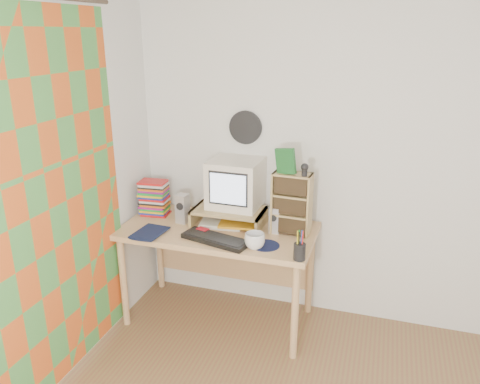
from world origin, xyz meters
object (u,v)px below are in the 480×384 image
Objects in this scene: keyboard at (216,239)px; diary at (138,229)px; desk at (221,242)px; crt_monitor at (234,185)px; cd_rack at (292,204)px; mug at (255,241)px; dvd_stack at (154,197)px.

diary is at bearing -163.63° from keyboard.
crt_monitor is (0.08, 0.09, 0.43)m from desk.
cd_rack is (0.46, 0.30, 0.20)m from keyboard.
mug is at bearing -40.82° from desk.
crt_monitor reaches higher than diary.
cd_rack reaches higher than keyboard.
crt_monitor is 1.59× the size of diary.
dvd_stack is 0.98m from mug.
cd_rack is (0.44, -0.07, -0.07)m from crt_monitor.
desk is 4.88× the size of dvd_stack.
diary is (-0.59, -0.38, -0.27)m from crt_monitor.
dvd_stack is (-0.63, 0.33, 0.13)m from keyboard.
desk is 3.17× the size of cd_rack.
mug is at bearing -115.39° from cd_rack.
keyboard is at bearing -77.33° from desk.
mug is (0.28, -0.02, 0.04)m from keyboard.
mug reaches higher than keyboard.
keyboard is (0.06, -0.28, 0.15)m from desk.
crt_monitor is 1.29× the size of dvd_stack.
dvd_stack is at bearing 159.05° from mug.
dvd_stack is (-0.56, 0.05, 0.28)m from desk.
dvd_stack is at bearing -175.37° from crt_monitor.
keyboard is 1.66× the size of dvd_stack.
keyboard is 1.08× the size of cd_rack.
keyboard is 0.29m from mug.
crt_monitor is 0.66m from dvd_stack.
dvd_stack reaches higher than mug.
keyboard is 0.58m from cd_rack.
mug is at bearing -25.79° from dvd_stack.
mug is (0.91, -0.35, -0.09)m from dvd_stack.
cd_rack is at bearing 21.13° from diary.
dvd_stack reaches higher than diary.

